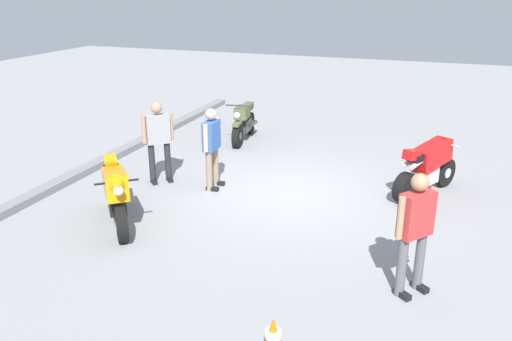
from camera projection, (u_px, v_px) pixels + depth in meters
ground_plane at (290, 193)px, 10.38m from camera, size 40.00×40.00×0.00m
curb_edge at (98, 164)px, 11.84m from camera, size 14.00×0.30×0.15m
motorcycle_orange_sportbike at (116, 193)px, 8.84m from camera, size 1.62×1.40×1.14m
motorcycle_red_sportbike at (428, 166)px, 10.15m from camera, size 1.79×1.13×1.14m
motorcycle_olive_vintage at (244, 122)px, 13.72m from camera, size 1.95×0.70×1.07m
person_in_gray_shirt at (158, 137)px, 10.67m from camera, size 0.55×0.56×1.71m
person_in_blue_shirt at (212, 144)px, 10.35m from camera, size 0.65×0.31×1.66m
person_in_red_shirt at (415, 226)px, 6.75m from camera, size 0.58×0.53×1.72m
traffic_cone at (273, 338)px, 5.75m from camera, size 0.36×0.36×0.53m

